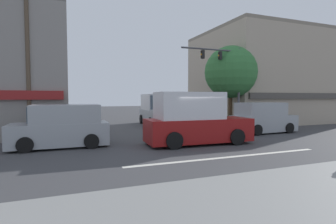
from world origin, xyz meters
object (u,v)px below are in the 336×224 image
object	(u,v)px
utility_pole_near_left	(28,59)
van_waiting_far	(263,118)
box_truck_crossing_center	(156,111)
van_crossing_rightbound	(62,127)
traffic_light_mast	(228,75)
box_truck_parked_curbside	(195,121)
street_tree	(231,72)

from	to	relation	value
utility_pole_near_left	van_waiting_far	bearing A→B (deg)	-6.60
box_truck_crossing_center	van_crossing_rightbound	size ratio (longest dim) A/B	1.23
utility_pole_near_left	box_truck_crossing_center	distance (m)	11.70
utility_pole_near_left	traffic_light_mast	size ratio (longest dim) A/B	1.44
box_truck_parked_curbside	utility_pole_near_left	bearing A→B (deg)	154.51
box_truck_crossing_center	utility_pole_near_left	bearing A→B (deg)	-147.41
street_tree	van_crossing_rightbound	xyz separation A→B (m)	(-12.60, -3.94, -3.48)
box_truck_crossing_center	van_waiting_far	xyz separation A→B (m)	(5.26, -7.74, -0.25)
traffic_light_mast	box_truck_crossing_center	xyz separation A→B (m)	(-3.82, 5.56, -2.92)
van_crossing_rightbound	box_truck_crossing_center	bearing A→B (deg)	47.12
utility_pole_near_left	van_waiting_far	world-z (taller)	utility_pole_near_left
street_tree	box_truck_crossing_center	size ratio (longest dim) A/B	1.16
box_truck_crossing_center	box_truck_parked_curbside	bearing A→B (deg)	-96.84
street_tree	traffic_light_mast	xyz separation A→B (m)	(-1.04, -1.16, -0.31)
traffic_light_mast	box_truck_crossing_center	world-z (taller)	traffic_light_mast
van_waiting_far	street_tree	bearing A→B (deg)	96.93
box_truck_crossing_center	van_crossing_rightbound	xyz separation A→B (m)	(-7.75, -8.34, -0.25)
traffic_light_mast	box_truck_parked_curbside	world-z (taller)	traffic_light_mast
utility_pole_near_left	van_waiting_far	size ratio (longest dim) A/B	1.90
box_truck_crossing_center	van_crossing_rightbound	distance (m)	11.39
traffic_light_mast	van_waiting_far	distance (m)	4.11
street_tree	box_truck_parked_curbside	distance (m)	8.83
box_truck_parked_curbside	van_crossing_rightbound	bearing A→B (deg)	166.07
van_crossing_rightbound	van_waiting_far	world-z (taller)	same
utility_pole_near_left	box_truck_parked_curbside	bearing A→B (deg)	-25.49
van_crossing_rightbound	box_truck_parked_curbside	bearing A→B (deg)	-13.93
utility_pole_near_left	box_truck_parked_curbside	size ratio (longest dim) A/B	1.57
traffic_light_mast	box_truck_parked_curbside	distance (m)	7.28
utility_pole_near_left	box_truck_crossing_center	world-z (taller)	utility_pole_near_left
street_tree	box_truck_crossing_center	bearing A→B (deg)	137.77
utility_pole_near_left	van_crossing_rightbound	distance (m)	4.60
utility_pole_near_left	street_tree	bearing A→B (deg)	6.50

